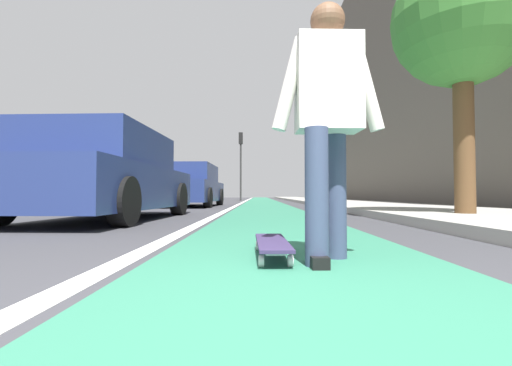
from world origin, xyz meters
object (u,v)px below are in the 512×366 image
parked_car_mid (191,186)px  traffic_light (241,154)px  skateboard (272,244)px  skater_person (327,113)px  parked_car_near (107,177)px  street_tree_near (462,21)px

parked_car_mid → traffic_light: 12.29m
skateboard → parked_car_mid: bearing=13.7°
skater_person → traffic_light: traffic_light is taller
parked_car_near → street_tree_near: 6.27m
skater_person → street_tree_near: street_tree_near is taller
skater_person → parked_car_near: skater_person is taller
skater_person → parked_car_mid: (10.40, 2.84, -0.22)m
traffic_light → street_tree_near: size_ratio=1.12×
street_tree_near → parked_car_near: bearing=85.7°
parked_car_near → street_tree_near: street_tree_near is taller
skater_person → street_tree_near: 4.82m
skater_person → parked_car_mid: size_ratio=0.36×
skateboard → parked_car_mid: parked_car_mid is taller
skateboard → traffic_light: bearing=3.5°
parked_car_near → parked_car_mid: parked_car_near is taller
parked_car_near → traffic_light: (18.66, -1.31, 2.54)m
skateboard → skater_person: 0.92m
skater_person → parked_car_mid: 10.78m
parked_car_near → parked_car_mid: bearing=-1.4°
parked_car_near → parked_car_mid: (6.68, -0.16, -0.01)m
street_tree_near → skater_person: bearing=139.9°
street_tree_near → skateboard: bearing=135.2°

